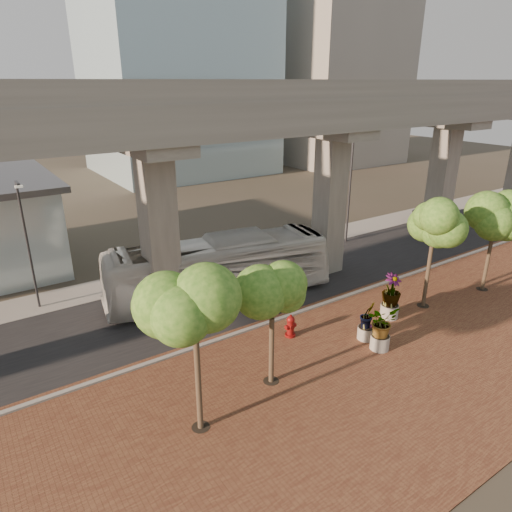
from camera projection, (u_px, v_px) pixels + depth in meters
ground at (273, 302)px, 27.18m from camera, size 160.00×160.00×0.00m
brick_plaza at (375, 367)px, 20.98m from camera, size 70.00×13.00×0.06m
asphalt_road at (254, 290)px, 28.72m from camera, size 90.00×8.00×0.04m
curb_strip at (294, 314)px, 25.60m from camera, size 70.00×0.25×0.16m
far_sidewalk at (212, 263)px, 32.97m from camera, size 90.00×3.00×0.06m
transit_viaduct at (254, 175)px, 26.10m from camera, size 72.00×5.60×12.40m
midrise_block at (336, 83)px, 70.53m from camera, size 18.00×16.00×24.00m
transit_bus at (219, 269)px, 27.04m from camera, size 13.81×5.46×3.75m
parked_car at (434, 211)px, 42.88m from camera, size 5.24×2.42×1.66m
fire_hydrant at (290, 326)px, 23.26m from camera, size 0.60×0.54×1.21m
planter_front at (382, 324)px, 21.87m from camera, size 2.07×2.07×2.27m
planter_right at (391, 292)px, 24.77m from camera, size 2.41×2.41×2.57m
planter_left at (367, 317)px, 22.78m from camera, size 1.88×1.88×2.07m
street_tree_far_west at (194, 310)px, 15.49m from camera, size 3.79×3.79×6.75m
street_tree_near_west at (272, 297)px, 18.48m from camera, size 3.37×3.37×5.63m
street_tree_near_east at (434, 228)px, 24.90m from camera, size 3.68×3.68×6.45m
street_tree_far_east at (496, 219)px, 27.07m from camera, size 3.74×3.74×6.32m
streetlamp_west at (27, 237)px, 24.90m from camera, size 0.37×1.07×7.42m
streetlamp_east at (352, 177)px, 35.35m from camera, size 0.45×1.32×9.14m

